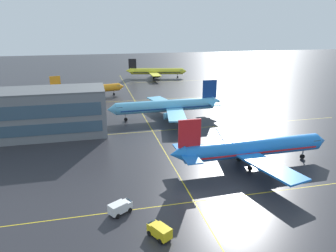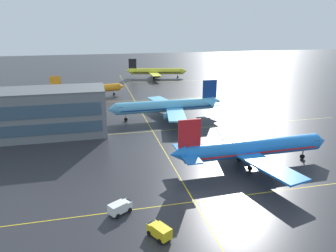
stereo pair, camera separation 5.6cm
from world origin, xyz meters
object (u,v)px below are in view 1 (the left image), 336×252
at_px(airliner_far_left_stand, 156,71).
at_px(airliner_front_gate, 251,148).
at_px(airliner_third_row, 87,90).
at_px(airliner_second_row, 167,106).
at_px(service_truck_catering, 159,231).
at_px(service_truck_red_van, 120,207).

bearing_deg(airliner_far_left_stand, airliner_front_gate, -91.28).
bearing_deg(airliner_third_row, airliner_far_left_stand, 48.63).
relative_size(airliner_front_gate, airliner_far_left_stand, 1.09).
distance_m(airliner_second_row, service_truck_catering, 65.31).
height_order(airliner_front_gate, airliner_second_row, airliner_second_row).
xyz_separation_m(airliner_third_row, service_truck_catering, (11.21, -102.07, -2.44)).
xyz_separation_m(airliner_front_gate, airliner_far_left_stand, (2.82, 126.81, -0.32)).
height_order(airliner_far_left_stand, service_truck_catering, airliner_far_left_stand).
bearing_deg(service_truck_catering, airliner_front_gate, 38.62).
bearing_deg(airliner_front_gate, service_truck_catering, -141.38).
xyz_separation_m(airliner_front_gate, airliner_second_row, (-10.05, 42.30, 0.12)).
xyz_separation_m(airliner_second_row, airliner_third_row, (-27.34, 38.86, -0.72)).
relative_size(airliner_second_row, airliner_far_left_stand, 1.12).
bearing_deg(airliner_far_left_stand, airliner_second_row, -98.66).
height_order(airliner_second_row, airliner_far_left_stand, airliner_second_row).
height_order(airliner_second_row, service_truck_catering, airliner_second_row).
bearing_deg(airliner_far_left_stand, airliner_third_row, -131.37).
bearing_deg(service_truck_red_van, airliner_far_left_stand, 76.21).
xyz_separation_m(airliner_far_left_stand, service_truck_catering, (-29.00, -147.72, -2.72)).
height_order(airliner_front_gate, service_truck_red_van, airliner_front_gate).
distance_m(airliner_third_row, service_truck_red_van, 94.26).
relative_size(airliner_front_gate, service_truck_red_van, 8.89).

